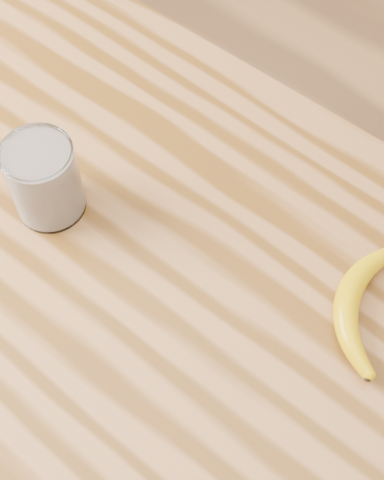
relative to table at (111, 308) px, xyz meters
The scene contains 3 objects.
table is the anchor object (origin of this frame).
smoothie_glass 0.22m from the table, 167.36° to the left, with size 0.09×0.09×0.11m.
banana 0.34m from the table, 29.32° to the left, with size 0.09×0.26×0.03m, color #CB9F00, non-canonical shape.
Camera 1 is at (0.35, -0.24, 1.64)m, focal length 50.00 mm.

